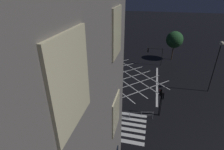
# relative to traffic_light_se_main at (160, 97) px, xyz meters

# --- Properties ---
(ground_plane) EXTENTS (200.00, 200.00, 0.00)m
(ground_plane) POSITION_rel_traffic_light_se_main_xyz_m (-8.01, 8.31, -2.80)
(ground_plane) COLOR black
(road_markings) EXTENTS (20.01, 23.80, 0.01)m
(road_markings) POSITION_rel_traffic_light_se_main_xyz_m (-7.56, 1.98, -2.80)
(road_markings) COLOR silver
(road_markings) RESTS_ON ground_plane
(traffic_light_se_main) EXTENTS (0.39, 0.36, 3.92)m
(traffic_light_se_main) POSITION_rel_traffic_light_se_main_xyz_m (0.00, 0.00, 0.00)
(traffic_light_se_main) COLOR black
(traffic_light_se_main) RESTS_ON ground_plane
(traffic_light_sw_main) EXTENTS (0.39, 0.36, 3.49)m
(traffic_light_sw_main) POSITION_rel_traffic_light_se_main_xyz_m (-16.17, -0.22, -0.30)
(traffic_light_sw_main) COLOR black
(traffic_light_sw_main) RESTS_ON ground_plane
(traffic_light_median_north) EXTENTS (0.36, 2.64, 3.46)m
(traffic_light_median_north) POSITION_rel_traffic_light_se_main_xyz_m (-8.35, 15.09, -0.25)
(traffic_light_median_north) COLOR black
(traffic_light_median_north) RESTS_ON ground_plane
(traffic_light_ne_main) EXTENTS (3.14, 0.36, 3.71)m
(traffic_light_ne_main) POSITION_rel_traffic_light_se_main_xyz_m (-1.04, 16.49, -0.04)
(traffic_light_ne_main) COLOR black
(traffic_light_ne_main) RESTS_ON ground_plane
(traffic_light_nw_main) EXTENTS (0.39, 0.36, 4.15)m
(traffic_light_nw_main) POSITION_rel_traffic_light_se_main_xyz_m (-16.48, 16.98, 0.16)
(traffic_light_nw_main) COLOR black
(traffic_light_nw_main) RESTS_ON ground_plane
(traffic_light_median_south) EXTENTS (0.36, 1.97, 4.54)m
(traffic_light_median_south) POSITION_rel_traffic_light_se_main_xyz_m (-7.44, 0.09, 0.50)
(traffic_light_median_south) COLOR black
(traffic_light_median_south) RESTS_ON ground_plane
(traffic_light_sw_cross) EXTENTS (0.36, 0.39, 3.87)m
(traffic_light_sw_cross) POSITION_rel_traffic_light_se_main_xyz_m (-16.54, -0.47, -0.03)
(traffic_light_sw_cross) COLOR black
(traffic_light_sw_cross) RESTS_ON ground_plane
(traffic_light_se_cross) EXTENTS (0.36, 0.39, 3.44)m
(traffic_light_se_cross) POSITION_rel_traffic_light_se_main_xyz_m (0.24, 0.01, -0.34)
(traffic_light_se_cross) COLOR black
(traffic_light_se_cross) RESTS_ON ground_plane
(street_lamp_east) EXTENTS (0.61, 0.61, 9.98)m
(street_lamp_east) POSITION_rel_traffic_light_se_main_xyz_m (-24.83, 16.43, 4.65)
(street_lamp_east) COLOR black
(street_lamp_east) RESTS_ON ground_plane
(street_lamp_west) EXTENTS (0.58, 0.58, 8.07)m
(street_lamp_west) POSITION_rel_traffic_light_se_main_xyz_m (7.74, 7.67, 3.25)
(street_lamp_west) COLOR black
(street_lamp_west) RESTS_ON ground_plane
(street_lamp_far) EXTENTS (0.49, 0.49, 7.84)m
(street_lamp_far) POSITION_rel_traffic_light_se_main_xyz_m (-19.91, 3.65, 2.64)
(street_lamp_far) COLOR black
(street_lamp_far) RESTS_ON ground_plane
(street_tree_near) EXTENTS (3.59, 3.59, 6.37)m
(street_tree_near) POSITION_rel_traffic_light_se_main_xyz_m (3.05, 20.56, 1.76)
(street_tree_near) COLOR #473323
(street_tree_near) RESTS_ON ground_plane
(pedestrian_railing) EXTENTS (9.95, 2.36, 1.05)m
(pedestrian_railing) POSITION_rel_traffic_light_se_main_xyz_m (-5.58, -2.06, -2.13)
(pedestrian_railing) COLOR #B7B7BC
(pedestrian_railing) RESTS_ON ground_plane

